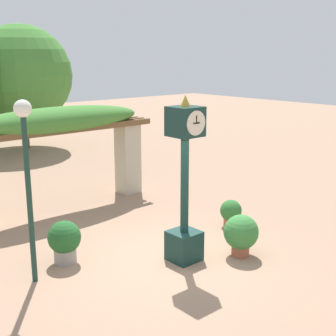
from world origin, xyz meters
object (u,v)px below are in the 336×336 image
(pedestal_clock, at_px, (185,185))
(potted_plant_near_left, at_px, (241,233))
(potted_plant_far_left, at_px, (231,212))
(potted_plant_near_right, at_px, (64,240))
(lamp_post, at_px, (26,157))

(pedestal_clock, distance_m, potted_plant_near_left, 1.64)
(potted_plant_near_left, distance_m, potted_plant_far_left, 1.74)
(potted_plant_near_right, bearing_deg, potted_plant_far_left, -11.51)
(potted_plant_near_left, bearing_deg, potted_plant_far_left, 48.05)
(potted_plant_far_left, bearing_deg, potted_plant_near_right, 168.49)
(potted_plant_far_left, xyz_separation_m, lamp_post, (-4.93, 0.50, 2.01))
(potted_plant_near_right, xyz_separation_m, lamp_post, (-0.83, -0.34, 1.89))
(potted_plant_near_left, xyz_separation_m, lamp_post, (-3.77, 1.79, 1.88))
(potted_plant_near_right, bearing_deg, potted_plant_near_left, -35.91)
(potted_plant_far_left, bearing_deg, pedestal_clock, -163.14)
(potted_plant_near_right, bearing_deg, pedestal_clock, -38.33)
(potted_plant_near_right, relative_size, potted_plant_far_left, 1.33)
(pedestal_clock, height_order, potted_plant_far_left, pedestal_clock)
(potted_plant_near_left, bearing_deg, potted_plant_near_right, 144.09)
(potted_plant_far_left, relative_size, lamp_post, 0.20)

